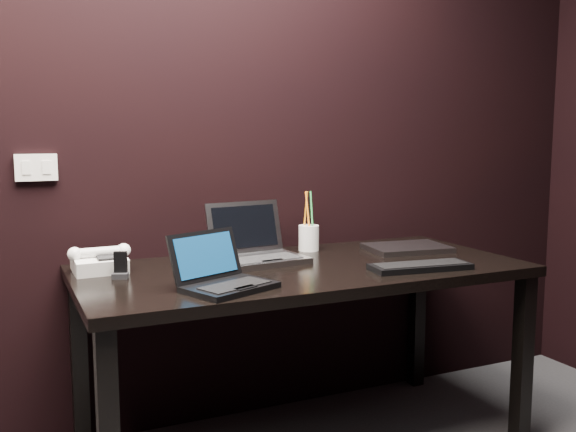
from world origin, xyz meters
name	(u,v)px	position (x,y,z in m)	size (l,w,h in m)	color
wall_back	(195,120)	(0.00, 1.80, 1.30)	(4.00, 4.00, 0.00)	black
wall_switch	(36,167)	(-0.62, 1.79, 1.12)	(0.15, 0.02, 0.10)	silver
desk	(302,285)	(0.30, 1.40, 0.66)	(1.70, 0.80, 0.74)	black
netbook	(223,277)	(-0.10, 1.18, 0.78)	(0.36, 0.34, 0.18)	black
silver_laptop	(257,250)	(0.17, 1.55, 0.78)	(0.36, 0.33, 0.23)	#98989D
ext_keyboard	(420,266)	(0.67, 1.15, 0.75)	(0.40, 0.18, 0.02)	black
closed_laptop	(407,248)	(0.85, 1.50, 0.75)	(0.37, 0.28, 0.02)	#99999E
desk_phone	(100,262)	(-0.43, 1.60, 0.78)	(0.23, 0.18, 0.11)	white
mobile_phone	(121,268)	(-0.38, 1.48, 0.78)	(0.06, 0.06, 0.09)	black
pen_cup	(309,237)	(0.46, 1.68, 0.80)	(0.11, 0.11, 0.26)	silver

